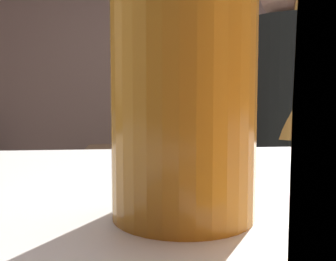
{
  "coord_description": "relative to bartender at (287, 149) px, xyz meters",
  "views": [
    {
      "loc": [
        -0.48,
        -1.23,
        1.14
      ],
      "look_at": [
        -0.43,
        -0.75,
        1.1
      ],
      "focal_mm": 39.45,
      "sensor_mm": 36.0,
      "label": 1
    }
  ],
  "objects": [
    {
      "name": "wall_back",
      "position": [
        -0.11,
        2.11,
        0.39
      ],
      "size": [
        5.2,
        0.1,
        2.7
      ],
      "primitive_type": "cube",
      "color": "gray",
      "rests_on": "ground"
    },
    {
      "name": "prep_counter",
      "position": [
        0.24,
        0.46,
        -0.51
      ],
      "size": [
        2.1,
        0.6,
        0.9
      ],
      "primitive_type": "cube",
      "color": "brown",
      "rests_on": "ground"
    },
    {
      "name": "back_shelf",
      "position": [
        0.1,
        1.83,
        -0.36
      ],
      "size": [
        0.92,
        0.36,
        1.2
      ],
      "primitive_type": "cube",
      "color": "#373541",
      "rests_on": "ground"
    },
    {
      "name": "bartender",
      "position": [
        0.0,
        0.0,
        0.0
      ],
      "size": [
        0.46,
        0.53,
        1.66
      ],
      "rotation": [
        0.0,
        0.0,
        1.44
      ],
      "color": "#2A2D38",
      "rests_on": "ground"
    },
    {
      "name": "mixing_bowl",
      "position": [
        -0.15,
        0.4,
        -0.03
      ],
      "size": [
        0.19,
        0.19,
        0.05
      ],
      "primitive_type": "cylinder",
      "color": "#D2483C",
      "rests_on": "prep_counter"
    },
    {
      "name": "chefs_knife",
      "position": [
        0.28,
        0.41,
        -0.05
      ],
      "size": [
        0.24,
        0.09,
        0.01
      ],
      "primitive_type": "cube",
      "rotation": [
        0.0,
        0.0,
        -0.24
      ],
      "color": "silver",
      "rests_on": "prep_counter"
    },
    {
      "name": "pint_glass_far",
      "position": [
        -0.57,
        -1.14,
        0.19
      ],
      "size": [
        0.07,
        0.07,
        0.14
      ],
      "color": "#AF6F1F",
      "rests_on": "bar_counter"
    },
    {
      "name": "bottle_hot_sauce",
      "position": [
        -0.14,
        1.75,
        0.32
      ],
      "size": [
        0.07,
        0.07,
        0.19
      ],
      "color": "#548931",
      "rests_on": "back_shelf"
    },
    {
      "name": "bottle_soy",
      "position": [
        0.03,
        1.86,
        0.35
      ],
      "size": [
        0.07,
        0.07,
        0.27
      ],
      "color": "red",
      "rests_on": "back_shelf"
    }
  ]
}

